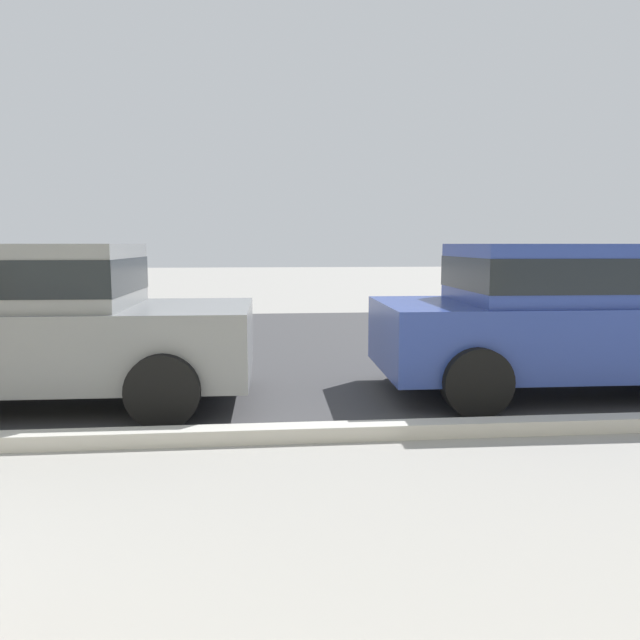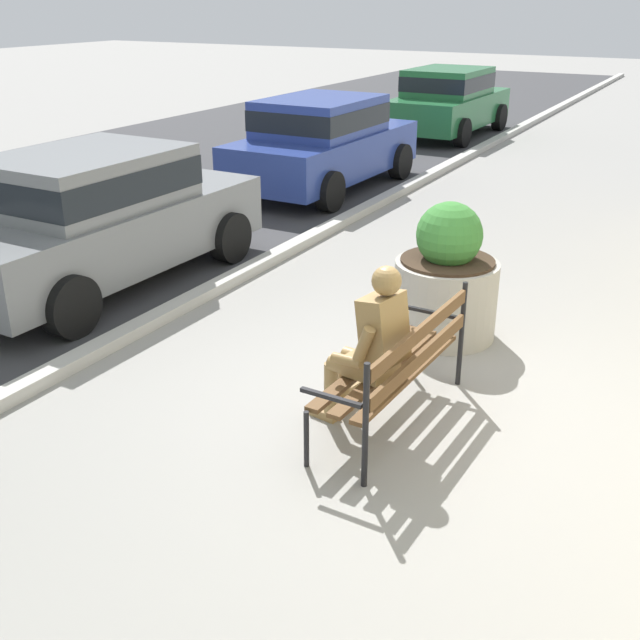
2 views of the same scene
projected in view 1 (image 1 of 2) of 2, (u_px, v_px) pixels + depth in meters
The scene contains 3 objects.
street_surface at pixel (41, 350), 9.16m from camera, with size 60.00×9.00×0.01m, color #38383A.
parked_car_grey at pixel (29, 319), 5.94m from camera, with size 4.13×1.98×1.56m.
parked_car_blue at pixel (570, 313), 6.47m from camera, with size 4.13×1.98×1.56m.
Camera 1 is at (3.21, -1.90, 1.56)m, focal length 34.83 mm.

